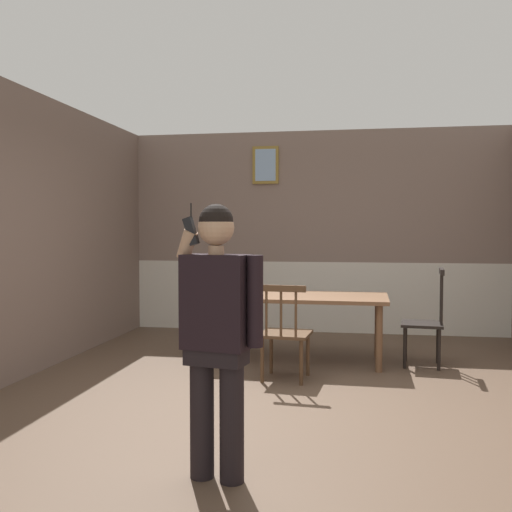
{
  "coord_description": "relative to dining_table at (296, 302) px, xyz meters",
  "views": [
    {
      "loc": [
        0.55,
        -4.85,
        1.44
      ],
      "look_at": [
        -0.16,
        -0.69,
        1.25
      ],
      "focal_mm": 40.95,
      "sensor_mm": 36.0,
      "label": 1
    }
  ],
  "objects": [
    {
      "name": "dining_table",
      "position": [
        0.0,
        0.0,
        0.0
      ],
      "size": [
        2.0,
        0.97,
        0.73
      ],
      "rotation": [
        0.0,
        0.0,
        -0.02
      ],
      "color": "brown",
      "rests_on": "ground_plane"
    },
    {
      "name": "person_figure",
      "position": [
        -0.13,
        -3.14,
        0.24
      ],
      "size": [
        0.53,
        0.27,
        1.59
      ],
      "rotation": [
        0.0,
        0.0,
        2.95
      ],
      "color": "black",
      "rests_on": "ground_plane"
    },
    {
      "name": "room_back_partition",
      "position": [
        0.09,
        1.9,
        0.71
      ],
      "size": [
        5.34,
        0.17,
        2.82
      ],
      "color": "gray",
      "rests_on": "ground_plane"
    },
    {
      "name": "chair_near_window",
      "position": [
        1.38,
        -0.03,
        -0.17
      ],
      "size": [
        0.46,
        0.46,
        1.04
      ],
      "rotation": [
        0.0,
        0.0,
        1.47
      ],
      "color": "black",
      "rests_on": "ground_plane"
    },
    {
      "name": "chair_by_doorway",
      "position": [
        -0.02,
        -0.85,
        -0.19
      ],
      "size": [
        0.5,
        0.5,
        0.93
      ],
      "rotation": [
        0.0,
        0.0,
        -0.09
      ],
      "color": "#513823",
      "rests_on": "ground_plane"
    },
    {
      "name": "ground_plane",
      "position": [
        0.1,
        -1.51,
        -0.65
      ],
      "size": [
        7.5,
        7.5,
        0.0
      ],
      "primitive_type": "plane",
      "color": "brown"
    }
  ]
}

